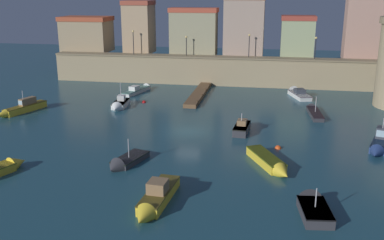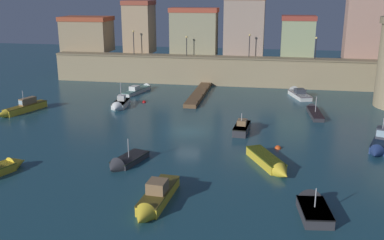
# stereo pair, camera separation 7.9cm
# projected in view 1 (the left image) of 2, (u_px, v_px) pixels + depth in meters

# --- Properties ---
(ground_plane) EXTENTS (140.27, 140.27, 0.00)m
(ground_plane) POSITION_uv_depth(u_px,v_px,m) (188.00, 132.00, 46.04)
(ground_plane) COLOR #1E4756
(quay_wall) EXTENTS (52.38, 2.71, 4.43)m
(quay_wall) POSITION_uv_depth(u_px,v_px,m) (217.00, 70.00, 68.62)
(quay_wall) COLOR #9E8966
(quay_wall) RESTS_ON ground
(old_town_backdrop) EXTENTS (52.54, 5.47, 9.66)m
(old_town_backdrop) POSITION_uv_depth(u_px,v_px,m) (210.00, 30.00, 70.32)
(old_town_backdrop) COLOR #9C8765
(old_town_backdrop) RESTS_ON ground
(pier_dock) EXTENTS (1.66, 14.02, 0.70)m
(pier_dock) POSITION_uv_depth(u_px,v_px,m) (199.00, 94.00, 61.69)
(pier_dock) COLOR brown
(pier_dock) RESTS_ON ground
(quay_lamp_0) EXTENTS (0.32, 0.32, 3.76)m
(quay_lamp_0) POSITION_uv_depth(u_px,v_px,m) (133.00, 39.00, 69.59)
(quay_lamp_0) COLOR black
(quay_lamp_0) RESTS_ON quay_wall
(quay_lamp_1) EXTENTS (0.32, 0.32, 3.03)m
(quay_lamp_1) POSITION_uv_depth(u_px,v_px,m) (186.00, 42.00, 68.25)
(quay_lamp_1) COLOR black
(quay_lamp_1) RESTS_ON quay_wall
(quay_lamp_2) EXTENTS (0.32, 0.32, 3.47)m
(quay_lamp_2) POSITION_uv_depth(u_px,v_px,m) (249.00, 42.00, 66.53)
(quay_lamp_2) COLOR black
(quay_lamp_2) RESTS_ON quay_wall
(quay_lamp_3) EXTENTS (0.32, 0.32, 3.23)m
(quay_lamp_3) POSITION_uv_depth(u_px,v_px,m) (316.00, 44.00, 64.91)
(quay_lamp_3) COLOR black
(quay_lamp_3) RESTS_ON quay_wall
(moored_boat_1) EXTENTS (4.11, 6.37, 1.31)m
(moored_boat_1) POSITION_uv_depth(u_px,v_px,m) (270.00, 163.00, 36.67)
(moored_boat_1) COLOR gold
(moored_boat_1) RESTS_ON ground
(moored_boat_2) EXTENTS (2.84, 4.98, 2.67)m
(moored_boat_2) POSITION_uv_depth(u_px,v_px,m) (124.00, 163.00, 37.06)
(moored_boat_2) COLOR #333338
(moored_boat_2) RESTS_ON ground
(moored_boat_3) EXTENTS (1.93, 5.04, 3.43)m
(moored_boat_3) POSITION_uv_depth(u_px,v_px,m) (119.00, 105.00, 55.39)
(moored_boat_3) COLOR white
(moored_boat_3) RESTS_ON ground
(moored_boat_4) EXTENTS (3.32, 7.21, 2.77)m
(moored_boat_4) POSITION_uv_depth(u_px,v_px,m) (21.00, 108.00, 53.15)
(moored_boat_4) COLOR gold
(moored_boat_4) RESTS_ON ground
(moored_boat_5) EXTENTS (1.74, 6.90, 2.64)m
(moored_boat_5) POSITION_uv_depth(u_px,v_px,m) (313.00, 111.00, 52.80)
(moored_boat_5) COLOR #333338
(moored_boat_5) RESTS_ON ground
(moored_boat_6) EXTENTS (3.51, 6.48, 1.69)m
(moored_boat_6) POSITION_uv_depth(u_px,v_px,m) (297.00, 93.00, 61.72)
(moored_boat_6) COLOR silver
(moored_boat_6) RESTS_ON ground
(moored_boat_7) EXTENTS (1.70, 4.91, 2.37)m
(moored_boat_7) POSITION_uv_depth(u_px,v_px,m) (243.00, 126.00, 46.27)
(moored_boat_7) COLOR #333338
(moored_boat_7) RESTS_ON ground
(moored_boat_8) EXTENTS (1.92, 6.87, 1.91)m
(moored_boat_8) POSITION_uv_depth(u_px,v_px,m) (155.00, 199.00, 30.08)
(moored_boat_8) COLOR gold
(moored_boat_8) RESTS_ON ground
(moored_boat_9) EXTENTS (2.91, 7.46, 1.44)m
(moored_boat_9) POSITION_uv_depth(u_px,v_px,m) (140.00, 89.00, 64.29)
(moored_boat_9) COLOR silver
(moored_boat_9) RESTS_ON ground
(moored_boat_10) EXTENTS (3.43, 6.61, 3.06)m
(moored_boat_10) POSITION_uv_depth(u_px,v_px,m) (380.00, 144.00, 40.98)
(moored_boat_10) COLOR navy
(moored_boat_10) RESTS_ON ground
(moored_boat_12) EXTENTS (2.30, 4.53, 2.52)m
(moored_boat_12) POSITION_uv_depth(u_px,v_px,m) (312.00, 206.00, 29.39)
(moored_boat_12) COLOR #333338
(moored_boat_12) RESTS_ON ground
(mooring_buoy_0) EXTENTS (0.55, 0.55, 0.55)m
(mooring_buoy_0) POSITION_uv_depth(u_px,v_px,m) (144.00, 103.00, 58.10)
(mooring_buoy_0) COLOR red
(mooring_buoy_0) RESTS_ON ground
(mooring_buoy_1) EXTENTS (0.62, 0.62, 0.62)m
(mooring_buoy_1) POSITION_uv_depth(u_px,v_px,m) (278.00, 148.00, 41.19)
(mooring_buoy_1) COLOR #EA4C19
(mooring_buoy_1) RESTS_ON ground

